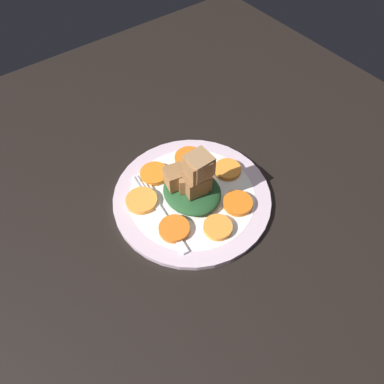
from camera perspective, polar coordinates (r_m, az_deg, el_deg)
The scene contains 11 objects.
table_slab at distance 71.91cm, azimuth -0.00°, elevation -1.50°, with size 120.00×120.00×2.00cm, color black.
plate at distance 70.68cm, azimuth -0.00°, elevation -0.78°, with size 29.70×29.70×1.05cm.
carrot_slice_0 at distance 73.94cm, azimuth 5.44°, elevation 3.44°, with size 5.25×5.25×0.96cm, color orange.
carrot_slice_1 at distance 75.59cm, azimuth -0.41°, elevation 5.16°, with size 5.96×5.96×0.96cm, color orange.
carrot_slice_2 at distance 73.29cm, azimuth -5.75°, elevation 2.81°, with size 5.57×5.57×0.96cm, color orange.
carrot_slice_3 at distance 69.51cm, azimuth -7.68°, elevation -1.29°, with size 5.84×5.84×0.96cm, color orange.
carrot_slice_4 at distance 65.56cm, azimuth -2.73°, elevation -5.60°, with size 5.47×5.47×0.96cm, color orange.
carrot_slice_5 at distance 65.79cm, azimuth 3.94°, elevation -5.38°, with size 5.14×5.14×0.96cm, color orange.
carrot_slice_6 at distance 69.05cm, azimuth 6.99°, elevation -1.70°, with size 5.48×5.48×0.96cm, color orange.
center_pile at distance 67.42cm, azimuth 0.04°, elevation 1.34°, with size 11.50×10.35×10.41cm.
fork at distance 68.42cm, azimuth -5.10°, elevation -2.56°, with size 19.77×4.26×0.40cm.
Camera 1 is at (33.72, -25.42, 59.20)cm, focal length 35.00 mm.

